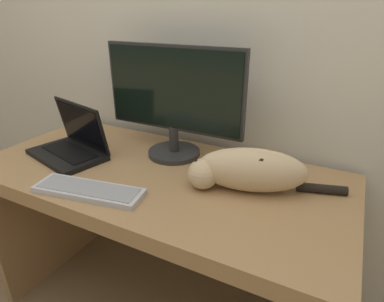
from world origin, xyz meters
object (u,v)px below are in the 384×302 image
at_px(laptop, 72,145).
at_px(cat, 247,170).
at_px(external_keyboard, 89,190).
at_px(monitor, 173,100).

xyz_separation_m(laptop, cat, (0.76, 0.06, 0.03)).
xyz_separation_m(laptop, external_keyboard, (0.29, -0.21, -0.03)).
bearing_deg(external_keyboard, laptop, 134.45).
relative_size(monitor, laptop, 1.62).
distance_m(monitor, laptop, 0.48).
bearing_deg(cat, laptop, 168.58).
bearing_deg(monitor, external_keyboard, -103.82).
distance_m(laptop, cat, 0.76).
distance_m(laptop, external_keyboard, 0.36).
distance_m(monitor, external_keyboard, 0.48).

